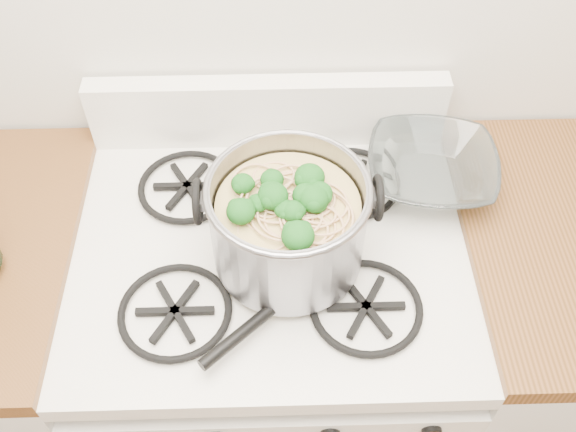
% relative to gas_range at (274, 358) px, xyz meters
% --- Properties ---
extents(gas_range, '(0.76, 0.66, 0.92)m').
position_rel_gas_range_xyz_m(gas_range, '(0.00, 0.00, 0.00)').
color(gas_range, white).
rests_on(gas_range, ground).
extents(counter_left, '(0.25, 0.65, 0.92)m').
position_rel_gas_range_xyz_m(counter_left, '(-0.51, 0.00, 0.02)').
color(counter_left, silver).
rests_on(counter_left, ground).
extents(stock_pot, '(0.32, 0.29, 0.19)m').
position_rel_gas_range_xyz_m(stock_pot, '(0.03, -0.03, 0.58)').
color(stock_pot, gray).
rests_on(stock_pot, gas_range).
extents(spatula, '(0.42, 0.42, 0.02)m').
position_rel_gas_range_xyz_m(spatula, '(0.07, -0.09, 0.50)').
color(spatula, black).
rests_on(spatula, gas_range).
extents(glass_bowl, '(0.12, 0.12, 0.03)m').
position_rel_gas_range_xyz_m(glass_bowl, '(0.33, 0.15, 0.50)').
color(glass_bowl, white).
rests_on(glass_bowl, gas_range).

